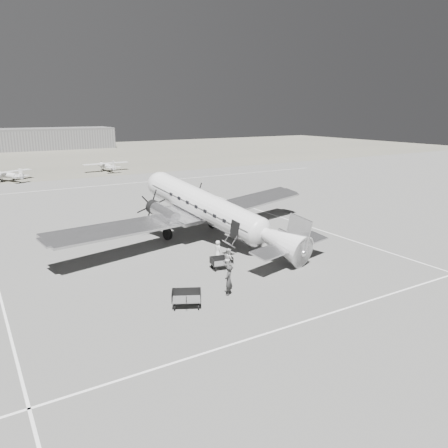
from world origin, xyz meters
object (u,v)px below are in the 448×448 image
at_px(hangar_main, 44,139).
at_px(light_plane_left, 8,176).
at_px(ramp_agent, 229,259).
at_px(passenger, 218,249).
at_px(baggage_cart_far, 187,299).
at_px(dc3_airliner, 213,212).
at_px(light_plane_right, 107,167).
at_px(ground_crew, 229,280).
at_px(baggage_cart_near, 221,263).

relative_size(hangar_main, light_plane_left, 4.44).
bearing_deg(ramp_agent, passenger, -4.78).
bearing_deg(light_plane_left, hangar_main, 47.06).
xyz_separation_m(light_plane_left, baggage_cart_far, (4.22, -61.28, -0.43)).
relative_size(dc3_airliner, light_plane_right, 3.24).
xyz_separation_m(hangar_main, light_plane_right, (1.32, -63.34, -2.33)).
bearing_deg(ground_crew, ramp_agent, -159.68).
distance_m(hangar_main, ramp_agent, 124.48).
bearing_deg(passenger, ramp_agent, 163.16).
xyz_separation_m(baggage_cart_near, ramp_agent, (0.43, -0.37, 0.37)).
distance_m(ground_crew, ramp_agent, 4.87).
bearing_deg(dc3_airliner, ground_crew, -128.71).
bearing_deg(passenger, hangar_main, -5.94).
xyz_separation_m(hangar_main, baggage_cart_far, (-13.04, -128.65, -2.75)).
xyz_separation_m(dc3_airliner, baggage_cart_near, (-3.01, -6.61, -2.40)).
relative_size(light_plane_right, passenger, 6.33).
bearing_deg(passenger, dc3_airliner, -27.48).
height_order(ground_crew, ramp_agent, ground_crew).
distance_m(dc3_airliner, light_plane_left, 51.51).
relative_size(baggage_cart_near, baggage_cart_far, 0.89).
xyz_separation_m(ground_crew, ramp_agent, (2.56, 4.15, -0.17)).
xyz_separation_m(baggage_cart_far, ground_crew, (3.28, 0.26, 0.48)).
bearing_deg(ramp_agent, light_plane_left, 19.21).
distance_m(hangar_main, baggage_cart_far, 129.34).
distance_m(light_plane_left, baggage_cart_near, 57.32).
xyz_separation_m(hangar_main, light_plane_left, (-17.26, -67.37, -2.32)).
relative_size(hangar_main, dc3_airliner, 1.38).
bearing_deg(dc3_airliner, ramp_agent, -124.23).
bearing_deg(ground_crew, passenger, -152.96).
height_order(hangar_main, passenger, hangar_main).
relative_size(dc3_airliner, baggage_cart_far, 15.61).
bearing_deg(baggage_cart_far, ground_crew, 31.59).
height_order(hangar_main, dc3_airliner, hangar_main).
bearing_deg(passenger, baggage_cart_near, 152.74).
bearing_deg(light_plane_left, ground_crew, -111.56).
xyz_separation_m(hangar_main, baggage_cart_near, (-7.63, -123.88, -2.81)).
distance_m(light_plane_right, passenger, 58.53).
distance_m(dc3_airliner, ramp_agent, 7.72).
distance_m(baggage_cart_near, ramp_agent, 0.67).
bearing_deg(baggage_cart_near, baggage_cart_far, -128.96).
distance_m(light_plane_right, baggage_cart_near, 61.20).
xyz_separation_m(hangar_main, ramp_agent, (-7.20, -124.25, -2.44)).
bearing_deg(light_plane_left, baggage_cart_far, -114.63).
height_order(light_plane_right, ground_crew, ground_crew).
bearing_deg(hangar_main, passenger, -93.06).
xyz_separation_m(light_plane_right, ramp_agent, (-8.52, -60.91, -0.12)).
height_order(hangar_main, baggage_cart_near, hangar_main).
bearing_deg(light_plane_right, ground_crew, -104.29).
height_order(light_plane_left, baggage_cart_near, light_plane_left).
bearing_deg(ground_crew, baggage_cart_near, -153.28).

